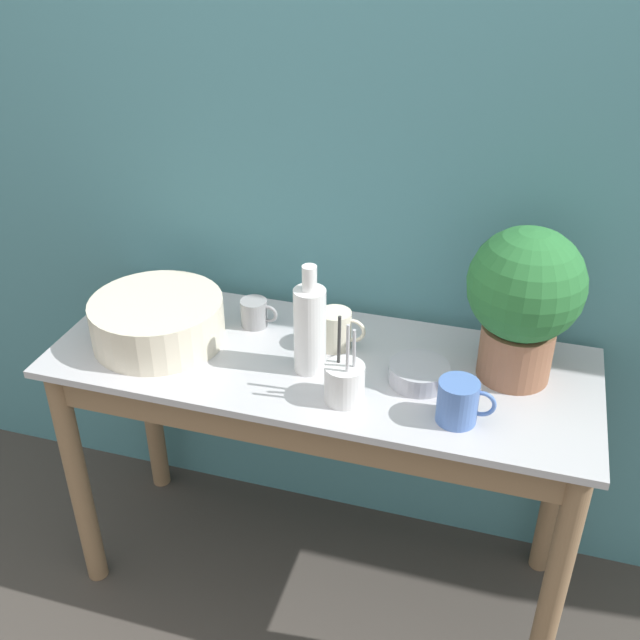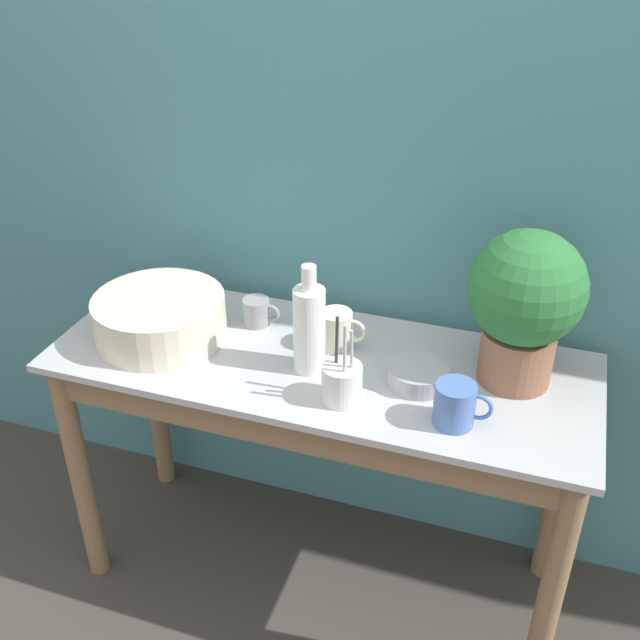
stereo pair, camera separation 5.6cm
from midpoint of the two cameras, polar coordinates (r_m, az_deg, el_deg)
The scene contains 11 objects.
ground_plane at distance 2.30m, azimuth -1.52°, elevation -23.14°, with size 12.00×12.00×0.00m, color #3D3833.
wall_back at distance 2.02m, azimuth 3.77°, elevation 11.66°, with size 6.00×0.05×2.40m.
counter_table at distance 2.01m, azimuth 0.59°, elevation -7.34°, with size 1.40×0.53×0.79m.
potted_plant at distance 1.81m, azimuth 16.21°, elevation 1.46°, with size 0.28×0.28×0.39m.
bowl_wash_large at distance 2.03m, azimuth -11.31°, elevation 0.17°, with size 0.35×0.35×0.12m.
bottle_tall at distance 1.83m, azimuth 0.06°, elevation -0.59°, with size 0.08×0.08×0.29m.
mug_grey at distance 2.06m, azimuth -4.02°, elevation 0.62°, with size 0.11×0.07×0.08m.
mug_cream at distance 1.95m, azimuth 2.12°, elevation -0.76°, with size 0.13×0.09×0.10m.
mug_blue at distance 1.72m, azimuth 11.21°, elevation -6.35°, with size 0.13×0.09×0.10m.
bowl_small_steel at distance 1.85m, azimuth 8.35°, elevation -4.20°, with size 0.15×0.15×0.05m.
utensil_cup at distance 1.76m, azimuth 2.60°, elevation -4.78°, with size 0.10×0.10×0.22m.
Camera 2 is at (0.51, -1.25, 1.87)m, focal length 42.00 mm.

